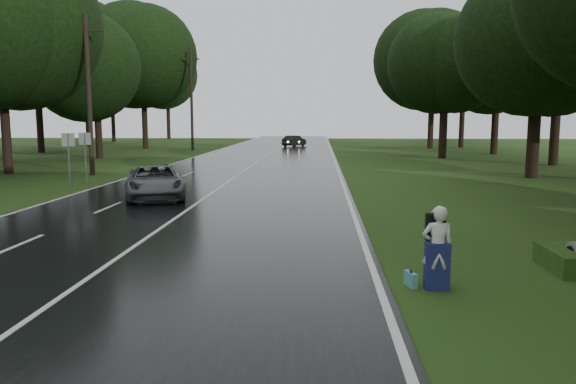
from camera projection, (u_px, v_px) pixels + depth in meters
name	position (u px, v px, depth m)	size (l,w,h in m)	color
ground	(102.00, 271.00, 11.64)	(160.00, 160.00, 0.00)	#244013
road	(239.00, 175.00, 31.42)	(12.00, 140.00, 0.04)	black
lane_center	(239.00, 174.00, 31.42)	(0.12, 140.00, 0.01)	silver
grey_car	(155.00, 182.00, 21.94)	(2.24, 4.85, 1.35)	#4F5154
far_car	(294.00, 141.00, 63.14)	(1.35, 3.86, 1.27)	black
hitchhiker	(437.00, 250.00, 10.30)	(0.60, 0.54, 1.62)	silver
suitcase	(411.00, 279.00, 10.53)	(0.12, 0.40, 0.29)	teal
utility_pole_mid	(93.00, 175.00, 31.49)	(1.80, 0.28, 9.04)	black
utility_pole_far	(193.00, 150.00, 56.27)	(1.80, 0.28, 10.26)	black
road_sign_a	(71.00, 187.00, 25.87)	(0.62, 0.10, 2.56)	white
road_sign_b	(87.00, 183.00, 27.68)	(0.61, 0.10, 2.54)	white
tree_left_d	(9.00, 174.00, 32.17)	(9.50, 9.50, 14.85)	black
tree_left_e	(100.00, 159.00, 44.43)	(7.79, 7.79, 12.17)	black
tree_left_f	(146.00, 148.00, 59.73)	(11.01, 11.01, 17.21)	black
tree_right_d	(531.00, 178.00, 29.93)	(8.31, 8.31, 12.98)	black
tree_right_e	(442.00, 158.00, 44.81)	(8.85, 8.85, 13.83)	black
tree_right_f	(430.00, 148.00, 59.80)	(10.52, 10.52, 16.43)	black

